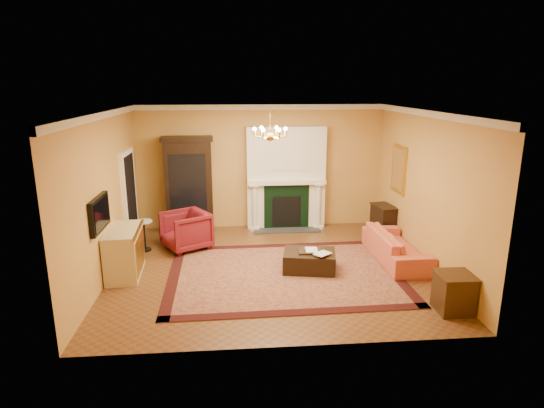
{
  "coord_description": "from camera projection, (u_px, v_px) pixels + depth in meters",
  "views": [
    {
      "loc": [
        -0.67,
        -8.2,
        3.47
      ],
      "look_at": [
        0.06,
        0.3,
        1.21
      ],
      "focal_mm": 30.0,
      "sensor_mm": 36.0,
      "label": 1
    }
  ],
  "objects": [
    {
      "name": "book_b",
      "position": [
        318.0,
        245.0,
        8.46
      ],
      "size": [
        0.16,
        0.19,
        0.31
      ],
      "primitive_type": "imported",
      "rotation": [
        0.0,
        0.0,
        -0.9
      ],
      "color": "gray",
      "rests_on": "ottoman_tray"
    },
    {
      "name": "topiary_left",
      "position": [
        255.0,
        169.0,
        10.89
      ],
      "size": [
        0.18,
        0.18,
        0.47
      ],
      "color": "gray",
      "rests_on": "fireplace"
    },
    {
      "name": "wingback_armchair",
      "position": [
        186.0,
        229.0,
        9.77
      ],
      "size": [
        1.16,
        1.18,
        0.91
      ],
      "primitive_type": "imported",
      "rotation": [
        0.0,
        0.0,
        -1.04
      ],
      "color": "maroon",
      "rests_on": "floor"
    },
    {
      "name": "floor",
      "position": [
        270.0,
        268.0,
        8.85
      ],
      "size": [
        6.0,
        5.5,
        0.02
      ],
      "primitive_type": "cube",
      "color": "brown",
      "rests_on": "ground"
    },
    {
      "name": "fireplace",
      "position": [
        286.0,
        180.0,
        11.07
      ],
      "size": [
        1.9,
        0.7,
        2.5
      ],
      "color": "silver",
      "rests_on": "wall_back"
    },
    {
      "name": "oriental_rug",
      "position": [
        284.0,
        274.0,
        8.56
      ],
      "size": [
        4.37,
        3.31,
        0.02
      ],
      "primitive_type": "cube",
      "rotation": [
        0.0,
        0.0,
        0.02
      ],
      "color": "#48100F",
      "rests_on": "floor"
    },
    {
      "name": "wall_right",
      "position": [
        426.0,
        190.0,
        8.71
      ],
      "size": [
        0.02,
        5.5,
        3.0
      ],
      "primitive_type": "cube",
      "color": "gold",
      "rests_on": "floor"
    },
    {
      "name": "doorway",
      "position": [
        130.0,
        198.0,
        9.97
      ],
      "size": [
        0.08,
        1.05,
        2.1
      ],
      "color": "white",
      "rests_on": "wall_left"
    },
    {
      "name": "end_table",
      "position": [
        454.0,
        294.0,
        7.09
      ],
      "size": [
        0.52,
        0.52,
        0.59
      ],
      "primitive_type": "cube",
      "rotation": [
        0.0,
        0.0,
        -0.02
      ],
      "color": "#3D2210",
      "rests_on": "floor"
    },
    {
      "name": "tv_panel",
      "position": [
        100.0,
        214.0,
        7.68
      ],
      "size": [
        0.09,
        0.95,
        0.58
      ],
      "color": "black",
      "rests_on": "wall_left"
    },
    {
      "name": "ottoman_tray",
      "position": [
        310.0,
        251.0,
        8.63
      ],
      "size": [
        0.47,
        0.37,
        0.03
      ],
      "primitive_type": "cube",
      "rotation": [
        0.0,
        0.0,
        -0.07
      ],
      "color": "black",
      "rests_on": "leather_ottoman"
    },
    {
      "name": "china_cabinet",
      "position": [
        189.0,
        187.0,
        10.82
      ],
      "size": [
        1.13,
        0.57,
        2.19
      ],
      "primitive_type": "cube",
      "rotation": [
        0.0,
        0.0,
        0.06
      ],
      "color": "black",
      "rests_on": "floor"
    },
    {
      "name": "chandelier",
      "position": [
        270.0,
        133.0,
        8.18
      ],
      "size": [
        0.63,
        0.55,
        0.53
      ],
      "color": "gold",
      "rests_on": "ceiling"
    },
    {
      "name": "coral_sofa",
      "position": [
        396.0,
        241.0,
        9.14
      ],
      "size": [
        0.63,
        2.06,
        0.8
      ],
      "primitive_type": "imported",
      "rotation": [
        0.0,
        0.0,
        1.59
      ],
      "color": "#E06147",
      "rests_on": "floor"
    },
    {
      "name": "console_table",
      "position": [
        383.0,
        222.0,
        10.56
      ],
      "size": [
        0.47,
        0.71,
        0.73
      ],
      "primitive_type": "cube",
      "rotation": [
        0.0,
        0.0,
        0.16
      ],
      "color": "black",
      "rests_on": "floor"
    },
    {
      "name": "pedestal_table",
      "position": [
        144.0,
        233.0,
        9.68
      ],
      "size": [
        0.37,
        0.37,
        0.67
      ],
      "color": "black",
      "rests_on": "floor"
    },
    {
      "name": "wall_front",
      "position": [
        288.0,
        243.0,
        5.8
      ],
      "size": [
        6.0,
        0.02,
        3.0
      ],
      "primitive_type": "cube",
      "color": "gold",
      "rests_on": "floor"
    },
    {
      "name": "commode",
      "position": [
        124.0,
        252.0,
        8.45
      ],
      "size": [
        0.63,
        1.22,
        0.89
      ],
      "primitive_type": "cube",
      "rotation": [
        0.0,
        0.0,
        0.06
      ],
      "color": "#C0B58C",
      "rests_on": "floor"
    },
    {
      "name": "wall_back",
      "position": [
        261.0,
        167.0,
        11.12
      ],
      "size": [
        6.0,
        0.02,
        3.0
      ],
      "primitive_type": "cube",
      "color": "gold",
      "rests_on": "floor"
    },
    {
      "name": "book_a",
      "position": [
        306.0,
        243.0,
        8.56
      ],
      "size": [
        0.23,
        0.04,
        0.3
      ],
      "primitive_type": "imported",
      "rotation": [
        0.0,
        0.0,
        -0.07
      ],
      "color": "gray",
      "rests_on": "ottoman_tray"
    },
    {
      "name": "crown_molding",
      "position": [
        266.0,
        112.0,
        9.01
      ],
      "size": [
        6.0,
        5.5,
        0.12
      ],
      "color": "silver",
      "rests_on": "ceiling"
    },
    {
      "name": "wall_left",
      "position": [
        104.0,
        197.0,
        8.21
      ],
      "size": [
        0.02,
        5.5,
        3.0
      ],
      "primitive_type": "cube",
      "color": "gold",
      "rests_on": "floor"
    },
    {
      "name": "ceiling",
      "position": [
        270.0,
        111.0,
        8.07
      ],
      "size": [
        6.0,
        5.5,
        0.02
      ],
      "primitive_type": "cube",
      "color": "silver",
      "rests_on": "wall_back"
    },
    {
      "name": "leather_ottoman",
      "position": [
        309.0,
        261.0,
        8.69
      ],
      "size": [
        1.09,
        0.88,
        0.36
      ],
      "primitive_type": "cube",
      "rotation": [
        0.0,
        0.0,
        -0.19
      ],
      "color": "black",
      "rests_on": "oriental_rug"
    },
    {
      "name": "gilt_mirror",
      "position": [
        399.0,
        169.0,
        10.02
      ],
      "size": [
        0.06,
        0.76,
        1.05
      ],
      "color": "gold",
      "rests_on": "wall_right"
    },
    {
      "name": "topiary_right",
      "position": [
        314.0,
        169.0,
        11.01
      ],
      "size": [
        0.17,
        0.17,
        0.46
      ],
      "color": "gray",
      "rests_on": "fireplace"
    }
  ]
}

